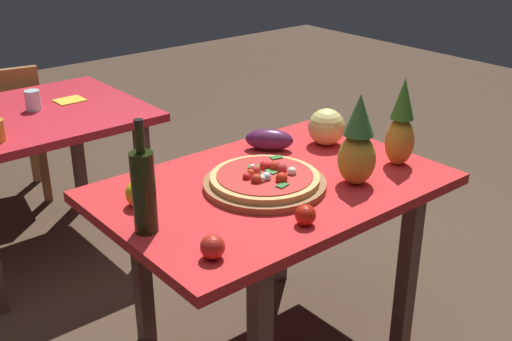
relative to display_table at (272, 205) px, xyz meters
name	(u,v)px	position (x,y,z in m)	size (l,w,h in m)	color
display_table	(272,205)	(0.00, 0.00, 0.00)	(1.26, 0.84, 0.76)	brown
background_table	(32,133)	(-0.39, 1.36, -0.01)	(1.06, 0.89, 0.76)	brown
dining_chair	(6,127)	(-0.30, 2.03, -0.18)	(0.47, 0.47, 0.85)	#915F36
pizza_board	(265,184)	(-0.05, -0.01, 0.11)	(0.45, 0.45, 0.03)	#915F36
pizza	(265,177)	(-0.05, -0.01, 0.14)	(0.40, 0.40, 0.06)	#DDAE61
wine_bottle	(144,190)	(-0.55, -0.02, 0.24)	(0.08, 0.08, 0.37)	black
pineapple_left	(358,144)	(0.23, -0.20, 0.25)	(0.14, 0.14, 0.34)	gold
pineapple_right	(401,127)	(0.50, -0.18, 0.25)	(0.11, 0.11, 0.35)	#C08B2C
melon	(326,127)	(0.43, 0.15, 0.17)	(0.16, 0.16, 0.16)	#DBD071
bell_pepper	(139,194)	(-0.48, 0.15, 0.14)	(0.09, 0.09, 0.10)	yellow
eggplant	(269,140)	(0.20, 0.26, 0.14)	(0.20, 0.09, 0.09)	#521E4A
tomato_at_corner	(363,156)	(0.38, -0.10, 0.13)	(0.08, 0.08, 0.08)	red
tomato_by_bottle	(213,247)	(-0.48, -0.29, 0.13)	(0.08, 0.08, 0.08)	red
tomato_near_board	(305,215)	(-0.13, -0.31, 0.13)	(0.07, 0.07, 0.07)	red
drinking_glass_water	(33,100)	(-0.35, 1.40, 0.14)	(0.07, 0.07, 0.10)	silver
napkin_folded	(70,100)	(-0.15, 1.42, 0.10)	(0.14, 0.12, 0.01)	yellow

